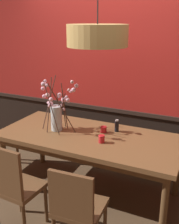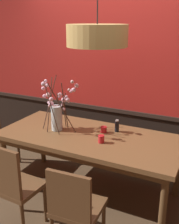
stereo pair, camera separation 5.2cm
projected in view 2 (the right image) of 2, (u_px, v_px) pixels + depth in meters
ground_plane at (90, 192)px, 3.47m from camera, size 24.00×24.00×0.00m
back_wall at (115, 68)px, 3.65m from camera, size 6.11×0.14×2.89m
dining_table at (90, 142)px, 3.25m from camera, size 2.11×0.96×0.77m
chair_near_side_left at (13, 184)px, 2.69m from camera, size 0.43×0.42×0.96m
chair_far_side_right at (135, 132)px, 3.93m from camera, size 0.44×0.43×0.93m
chair_far_side_left at (98, 126)px, 4.22m from camera, size 0.45×0.41×0.87m
chair_near_side_right at (75, 206)px, 2.42m from camera, size 0.44×0.44×0.89m
vase_with_blossoms at (57, 112)px, 3.32m from camera, size 0.50×0.41×0.63m
candle_holder_nearer_center at (101, 139)px, 3.02m from camera, size 0.07×0.07×0.09m
candle_holder_nearer_edge at (104, 129)px, 3.29m from camera, size 0.08×0.08×0.07m
condiment_bottle at (117, 126)px, 3.31m from camera, size 0.05×0.05×0.15m
pendant_lamp at (97, 35)px, 2.74m from camera, size 0.61×0.61×1.11m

